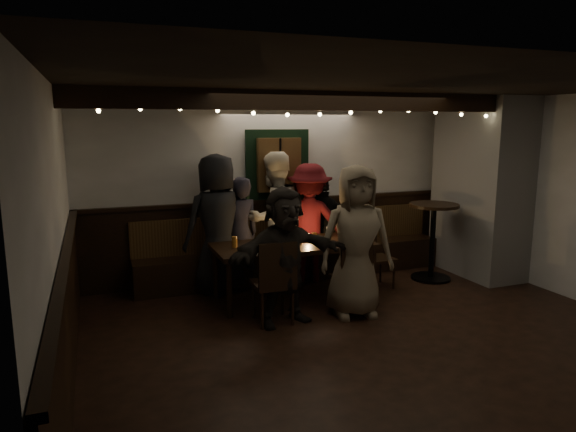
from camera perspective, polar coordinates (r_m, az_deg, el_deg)
name	(u,v)px	position (r m, az deg, el deg)	size (l,w,h in m)	color
room	(390,210)	(7.12, 11.29, 0.68)	(6.02, 5.01, 2.62)	black
dining_table	(294,248)	(6.55, 0.62, -3.61)	(2.04, 0.87, 0.88)	black
chair_near_left	(275,278)	(5.74, -1.45, -6.89)	(0.45, 0.45, 0.97)	black
chair_near_right	(353,272)	(6.17, 7.22, -6.23)	(0.41, 0.41, 0.88)	black
chair_end	(373,253)	(7.10, 9.42, -4.09)	(0.42, 0.42, 0.87)	black
high_top	(433,232)	(7.65, 15.80, -1.70)	(0.70, 0.70, 1.11)	black
person_a	(217,224)	(6.85, -7.85, -0.85)	(0.91, 0.59, 1.85)	black
person_b	(240,233)	(6.96, -5.38, -1.94)	(0.56, 0.37, 1.54)	black
person_c	(274,218)	(7.19, -1.58, -0.22)	(0.90, 0.70, 1.85)	beige
person_d	(309,223)	(7.26, 2.39, -0.80)	(1.09, 0.63, 1.69)	#440B0F
person_e	(323,227)	(7.47, 3.86, -1.28)	(0.87, 0.36, 1.48)	black
person_f	(285,256)	(5.73, -0.37, -4.47)	(1.45, 0.46, 1.56)	black
person_g	(356,241)	(5.99, 7.54, -2.81)	(0.87, 0.57, 1.78)	#766651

